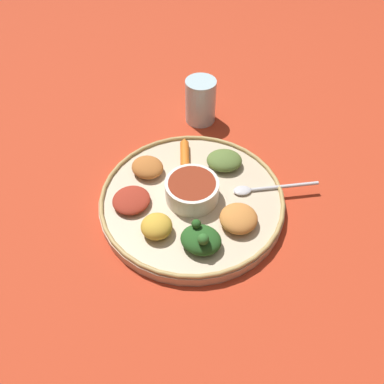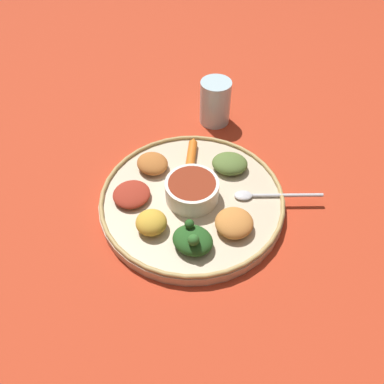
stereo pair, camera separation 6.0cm
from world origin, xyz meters
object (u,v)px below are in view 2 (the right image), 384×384
Objects in this scene: greens_pile at (193,240)px; center_bowl at (192,190)px; carrot_near_spoon at (192,152)px; drinking_glass at (215,105)px; spoon at (264,195)px.

center_bowl is at bearing -40.98° from greens_pile.
drinking_glass reaches higher than carrot_near_spoon.
center_bowl is at bearing 49.08° from spoon.
drinking_glass reaches higher than greens_pile.
center_bowl is 0.11m from greens_pile.
carrot_near_spoon reaches higher than spoon.
center_bowl is 0.96× the size of drinking_glass.
drinking_glass is (0.25, -0.11, 0.02)m from spoon.
greens_pile reaches higher than center_bowl.
carrot_near_spoon is 0.74× the size of drinking_glass.
carrot_near_spoon is at bearing -41.26° from center_bowl.
center_bowl is at bearing 138.74° from carrot_near_spoon.
drinking_glass reaches higher than center_bowl.
carrot_near_spoon is (0.09, -0.08, -0.01)m from center_bowl.
greens_pile reaches higher than carrot_near_spoon.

